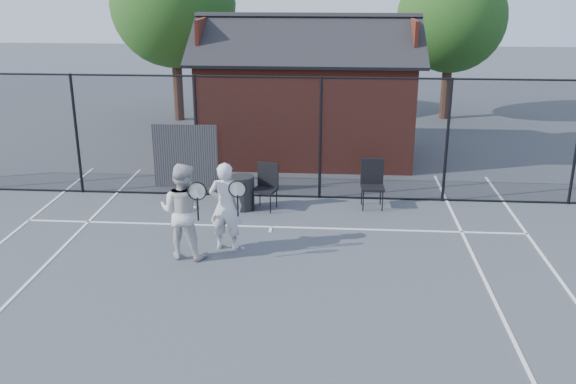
# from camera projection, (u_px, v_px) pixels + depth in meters

# --- Properties ---
(ground) EXTENTS (80.00, 80.00, 0.00)m
(ground) POSITION_uv_depth(u_px,v_px,m) (255.00, 292.00, 11.20)
(ground) COLOR #474A51
(ground) RESTS_ON ground
(court_lines) EXTENTS (11.02, 18.00, 0.01)m
(court_lines) POSITION_uv_depth(u_px,v_px,m) (244.00, 331.00, 9.96)
(court_lines) COLOR white
(court_lines) RESTS_ON ground
(fence) EXTENTS (22.04, 3.00, 3.00)m
(fence) POSITION_uv_depth(u_px,v_px,m) (266.00, 140.00, 15.47)
(fence) COLOR black
(fence) RESTS_ON ground
(clubhouse) EXTENTS (6.50, 4.36, 4.19)m
(clubhouse) POSITION_uv_depth(u_px,v_px,m) (307.00, 102.00, 19.14)
(clubhouse) COLOR maroon
(clubhouse) RESTS_ON ground
(tree_left) EXTENTS (4.48, 4.48, 6.44)m
(tree_left) POSITION_uv_depth(u_px,v_px,m) (173.00, 4.00, 22.88)
(tree_left) COLOR #372016
(tree_left) RESTS_ON ground
(tree_right) EXTENTS (3.97, 3.97, 5.70)m
(tree_right) POSITION_uv_depth(u_px,v_px,m) (451.00, 18.00, 23.30)
(tree_right) COLOR #372016
(tree_right) RESTS_ON ground
(player_front) EXTENTS (0.83, 0.62, 1.81)m
(player_front) POSITION_uv_depth(u_px,v_px,m) (226.00, 206.00, 12.66)
(player_front) COLOR silver
(player_front) RESTS_ON ground
(player_back) EXTENTS (1.08, 0.87, 1.90)m
(player_back) POSITION_uv_depth(u_px,v_px,m) (183.00, 211.00, 12.30)
(player_back) COLOR silver
(player_back) RESTS_ON ground
(chair_left) EXTENTS (0.63, 0.64, 1.06)m
(chair_left) POSITION_uv_depth(u_px,v_px,m) (265.00, 188.00, 14.92)
(chair_left) COLOR black
(chair_left) RESTS_ON ground
(chair_right) EXTENTS (0.56, 0.58, 1.12)m
(chair_right) POSITION_uv_depth(u_px,v_px,m) (373.00, 185.00, 15.00)
(chair_right) COLOR black
(chair_right) RESTS_ON ground
(waste_bin) EXTENTS (0.62, 0.62, 0.80)m
(waste_bin) POSITION_uv_depth(u_px,v_px,m) (243.00, 193.00, 14.99)
(waste_bin) COLOR black
(waste_bin) RESTS_ON ground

